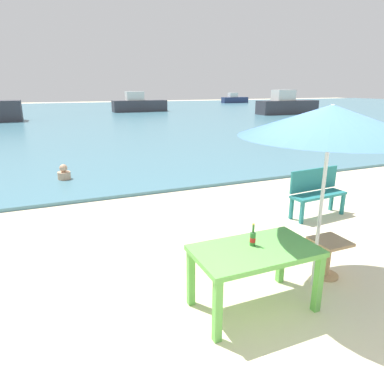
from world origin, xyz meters
The scene contains 11 objects.
ground_plane centered at (0.00, 0.00, 0.00)m, with size 120.00×120.00×0.00m, color beige.
sea_water centered at (0.00, 30.00, 0.04)m, with size 120.00×50.00×0.08m, color teal.
picnic_table_green centered at (-0.78, 0.26, 0.65)m, with size 1.40×0.80×0.76m.
beer_bottle_amber centered at (-0.77, 0.34, 0.85)m, with size 0.07×0.07×0.26m.
patio_umbrella centered at (0.20, 0.36, 2.12)m, with size 2.10×2.10×2.30m.
side_table_wood centered at (0.52, 0.45, 0.35)m, with size 0.44×0.44×0.54m.
bench_teal_center centered at (2.01, 2.36, 0.54)m, with size 1.22×0.45×0.95m.
swimmer_person centered at (-2.45, 7.03, 0.24)m, with size 0.34×0.34×0.41m.
boat_barge centered at (6.13, 31.86, 0.77)m, with size 5.31×1.45×1.93m.
boat_tanker centered at (24.32, 44.71, 0.61)m, with size 4.09×1.12×1.49m.
boat_ferry centered at (17.68, 23.60, 0.84)m, with size 5.83×1.59×2.12m.
Camera 1 is at (-2.80, -2.68, 2.49)m, focal length 32.32 mm.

